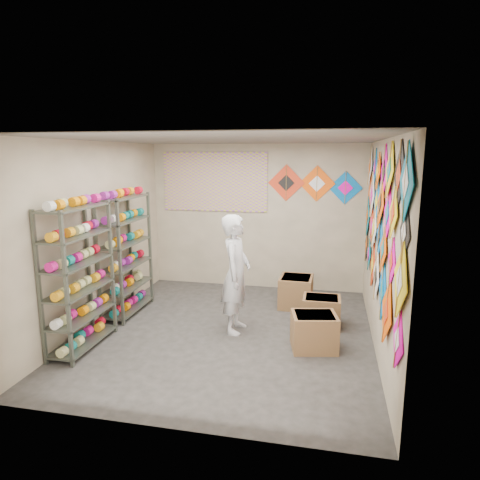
% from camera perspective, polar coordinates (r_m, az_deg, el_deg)
% --- Properties ---
extents(ground, '(4.50, 4.50, 0.00)m').
position_cam_1_polar(ground, '(6.28, -1.50, -12.21)').
color(ground, '#2C2926').
extents(room_walls, '(4.50, 4.50, 4.50)m').
position_cam_1_polar(room_walls, '(5.82, -1.58, 2.80)').
color(room_walls, '#B9A98D').
rests_on(room_walls, ground).
extents(shelf_rack_front, '(0.40, 1.10, 1.90)m').
position_cam_1_polar(shelf_rack_front, '(5.90, -20.71, -4.75)').
color(shelf_rack_front, '#4C5147').
rests_on(shelf_rack_front, ground).
extents(shelf_rack_back, '(0.40, 1.10, 1.90)m').
position_cam_1_polar(shelf_rack_back, '(6.99, -15.01, -1.94)').
color(shelf_rack_back, '#4C5147').
rests_on(shelf_rack_back, ground).
extents(string_spools, '(0.12, 2.36, 0.12)m').
position_cam_1_polar(string_spools, '(6.41, -17.66, -2.41)').
color(string_spools, '#E21587').
rests_on(string_spools, ground).
extents(kite_wall_display, '(0.06, 4.36, 2.10)m').
position_cam_1_polar(kite_wall_display, '(5.70, 18.17, 2.21)').
color(kite_wall_display, '#EE04B1').
rests_on(kite_wall_display, room_walls).
extents(back_wall_kites, '(1.69, 0.02, 0.71)m').
position_cam_1_polar(back_wall_kites, '(7.86, 9.79, 7.30)').
color(back_wall_kites, red).
rests_on(back_wall_kites, room_walls).
extents(poster, '(2.00, 0.01, 1.10)m').
position_cam_1_polar(poster, '(8.13, -3.41, 7.74)').
color(poster, '#9B53B3').
rests_on(poster, room_walls).
extents(shopkeeper, '(0.64, 0.44, 1.70)m').
position_cam_1_polar(shopkeeper, '(6.07, -0.54, -4.54)').
color(shopkeeper, silver).
rests_on(shopkeeper, ground).
extents(carton_a, '(0.65, 0.58, 0.48)m').
position_cam_1_polar(carton_a, '(5.79, 9.84, -11.94)').
color(carton_a, brown).
rests_on(carton_a, ground).
extents(carton_b, '(0.55, 0.45, 0.45)m').
position_cam_1_polar(carton_b, '(6.53, 10.78, -9.35)').
color(carton_b, brown).
rests_on(carton_b, ground).
extents(carton_c, '(0.55, 0.60, 0.51)m').
position_cam_1_polar(carton_c, '(7.26, 7.46, -6.84)').
color(carton_c, brown).
rests_on(carton_c, ground).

